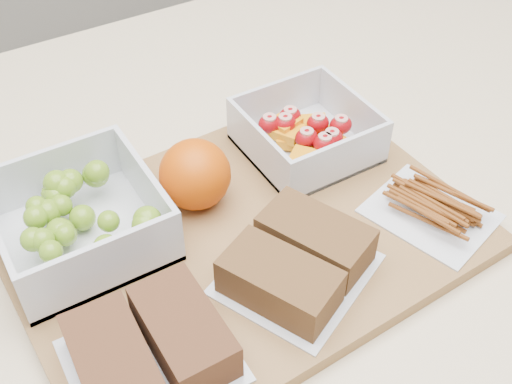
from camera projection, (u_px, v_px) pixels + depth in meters
cutting_board at (245, 238)px, 0.61m from camera, size 0.43×0.32×0.02m
grape_container at (78, 218)px, 0.58m from camera, size 0.14×0.14×0.06m
fruit_container at (306, 135)px, 0.68m from camera, size 0.12×0.12×0.05m
orange at (195, 174)px, 0.61m from camera, size 0.07×0.07×0.07m
sandwich_bag_left at (149, 348)px, 0.49m from camera, size 0.13×0.11×0.04m
sandwich_bag_center at (298, 261)px, 0.56m from camera, size 0.16×0.16×0.04m
pretzel_bag at (432, 205)px, 0.62m from camera, size 0.12×0.14×0.03m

